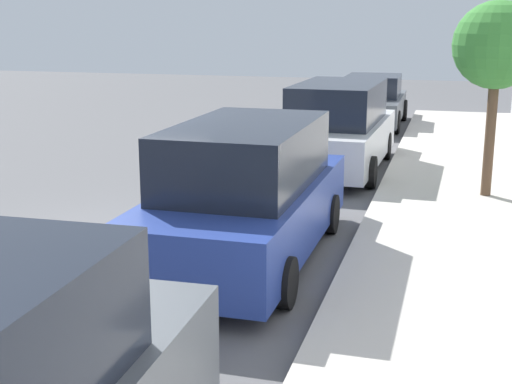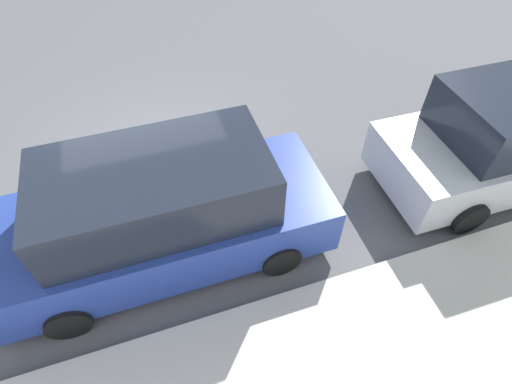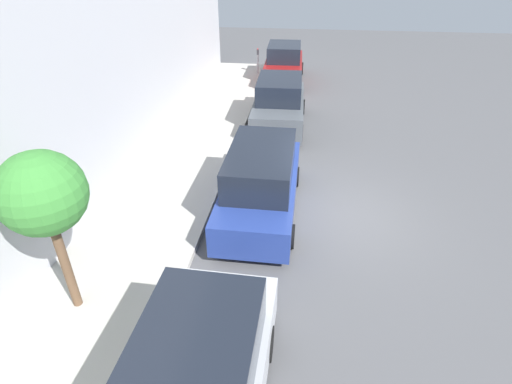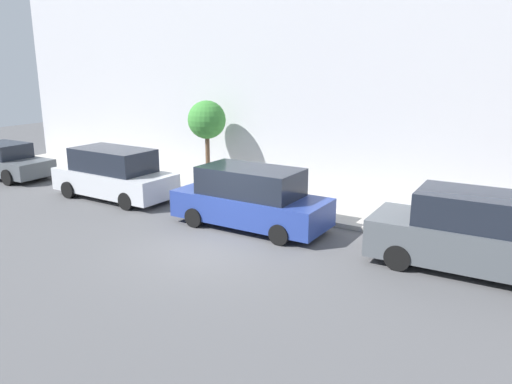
{
  "view_description": "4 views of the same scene",
  "coord_description": "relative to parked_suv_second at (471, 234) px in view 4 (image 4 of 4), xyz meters",
  "views": [
    {
      "loc": [
        4.8,
        -9.02,
        3.27
      ],
      "look_at": [
        2.31,
        -0.14,
        1.0
      ],
      "focal_mm": 50.0,
      "sensor_mm": 36.0,
      "label": 1
    },
    {
      "loc": [
        5.99,
        0.13,
        5.43
      ],
      "look_at": [
        2.24,
        1.4,
        1.0
      ],
      "focal_mm": 28.0,
      "sensor_mm": 36.0,
      "label": 2
    },
    {
      "loc": [
        1.07,
        9.35,
        6.37
      ],
      "look_at": [
        2.19,
        0.67,
        1.0
      ],
      "focal_mm": 28.0,
      "sensor_mm": 36.0,
      "label": 3
    },
    {
      "loc": [
        -10.46,
        -7.87,
        5.02
      ],
      "look_at": [
        2.66,
        0.12,
        1.0
      ],
      "focal_mm": 35.0,
      "sensor_mm": 36.0,
      "label": 4
    }
  ],
  "objects": [
    {
      "name": "parked_sedan_fifth",
      "position": [
        0.2,
        19.35,
        -0.21
      ],
      "size": [
        1.92,
        4.53,
        1.54
      ],
      "color": "#4C5156",
      "rests_on": "ground_plane"
    },
    {
      "name": "sidewalk",
      "position": [
        2.9,
        6.36,
        -0.86
      ],
      "size": [
        3.09,
        32.0,
        0.15
      ],
      "color": "#B2ADA3",
      "rests_on": "ground_plane"
    },
    {
      "name": "ground_plane",
      "position": [
        -2.14,
        6.36,
        -0.93
      ],
      "size": [
        60.0,
        60.0,
        0.0
      ],
      "primitive_type": "plane",
      "color": "#515154"
    },
    {
      "name": "street_tree",
      "position": [
        3.28,
        10.45,
        1.84
      ],
      "size": [
        1.51,
        1.51,
        3.41
      ],
      "color": "brown",
      "rests_on": "sidewalk"
    },
    {
      "name": "parked_suv_second",
      "position": [
        0.0,
        0.0,
        0.0
      ],
      "size": [
        2.08,
        4.84,
        1.98
      ],
      "color": "#4C5156",
      "rests_on": "ground_plane"
    },
    {
      "name": "parked_minivan_third",
      "position": [
        -0.01,
        6.36,
        -0.01
      ],
      "size": [
        2.02,
        4.91,
        1.9
      ],
      "color": "navy",
      "rests_on": "ground_plane"
    },
    {
      "name": "parked_minivan_fourth",
      "position": [
        0.24,
        12.58,
        -0.01
      ],
      "size": [
        2.02,
        4.94,
        1.9
      ],
      "color": "#B7BABF",
      "rests_on": "ground_plane"
    }
  ]
}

